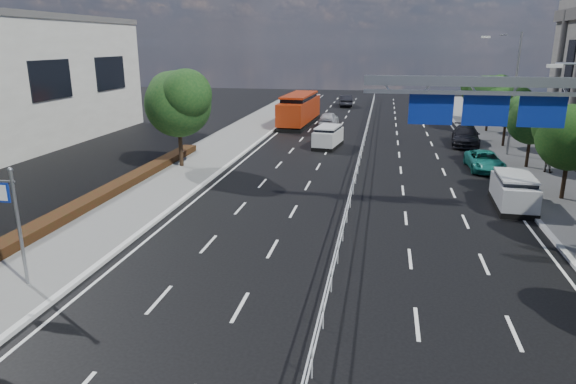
# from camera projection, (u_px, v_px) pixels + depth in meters

# --- Properties ---
(ground) EXTENTS (160.00, 160.00, 0.00)m
(ground) POSITION_uv_depth(u_px,v_px,m) (326.00, 315.00, 16.17)
(ground) COLOR black
(ground) RESTS_ON ground
(sidewalk_near) EXTENTS (5.00, 140.00, 0.14)m
(sidewalk_near) POSITION_uv_depth(u_px,v_px,m) (3.00, 283.00, 18.17)
(sidewalk_near) COLOR slate
(sidewalk_near) RESTS_ON ground
(kerb_near) EXTENTS (0.25, 140.00, 0.15)m
(kerb_near) POSITION_uv_depth(u_px,v_px,m) (67.00, 289.00, 17.73)
(kerb_near) COLOR silver
(kerb_near) RESTS_ON ground
(median_fence) EXTENTS (0.05, 85.00, 1.02)m
(median_fence) POSITION_uv_depth(u_px,v_px,m) (361.00, 153.00, 37.25)
(median_fence) COLOR silver
(median_fence) RESTS_ON ground
(hedge_near) EXTENTS (1.00, 36.00, 0.44)m
(hedge_near) POSITION_uv_depth(u_px,v_px,m) (45.00, 225.00, 23.13)
(hedge_near) COLOR black
(hedge_near) RESTS_ON sidewalk_near
(toilet_sign) EXTENTS (1.62, 0.18, 4.34)m
(toilet_sign) POSITION_uv_depth(u_px,v_px,m) (4.00, 207.00, 17.27)
(toilet_sign) COLOR gray
(toilet_sign) RESTS_ON ground
(overhead_gantry) EXTENTS (10.24, 0.38, 7.45)m
(overhead_gantry) POSITION_uv_depth(u_px,v_px,m) (504.00, 104.00, 22.90)
(overhead_gantry) COLOR gray
(overhead_gantry) RESTS_ON ground
(streetlight_far) EXTENTS (2.78, 2.40, 9.00)m
(streetlight_far) POSITION_uv_depth(u_px,v_px,m) (511.00, 86.00, 37.40)
(streetlight_far) COLOR gray
(streetlight_far) RESTS_ON ground
(near_tree_back) EXTENTS (4.84, 4.51, 6.69)m
(near_tree_back) POSITION_uv_depth(u_px,v_px,m) (179.00, 100.00, 33.93)
(near_tree_back) COLOR black
(near_tree_back) RESTS_ON ground
(far_tree_d) EXTENTS (3.85, 3.59, 5.34)m
(far_tree_d) POSITION_uv_depth(u_px,v_px,m) (573.00, 134.00, 26.82)
(far_tree_d) COLOR black
(far_tree_d) RESTS_ON ground
(far_tree_e) EXTENTS (3.63, 3.38, 5.13)m
(far_tree_e) POSITION_uv_depth(u_px,v_px,m) (534.00, 117.00, 33.94)
(far_tree_e) COLOR black
(far_tree_e) RESTS_ON ground
(far_tree_f) EXTENTS (3.52, 3.28, 5.02)m
(far_tree_f) POSITION_uv_depth(u_px,v_px,m) (508.00, 105.00, 41.03)
(far_tree_f) COLOR black
(far_tree_f) RESTS_ON ground
(far_tree_g) EXTENTS (3.96, 3.69, 5.45)m
(far_tree_g) POSITION_uv_depth(u_px,v_px,m) (491.00, 93.00, 48.03)
(far_tree_g) COLOR black
(far_tree_g) RESTS_ON ground
(far_tree_h) EXTENTS (3.41, 3.18, 4.91)m
(far_tree_h) POSITION_uv_depth(u_px,v_px,m) (477.00, 89.00, 55.21)
(far_tree_h) COLOR black
(far_tree_h) RESTS_ON ground
(white_minivan) EXTENTS (2.27, 4.21, 1.74)m
(white_minivan) POSITION_uv_depth(u_px,v_px,m) (328.00, 137.00, 41.86)
(white_minivan) COLOR black
(white_minivan) RESTS_ON ground
(red_bus) EXTENTS (3.05, 10.77, 3.19)m
(red_bus) POSITION_uv_depth(u_px,v_px,m) (299.00, 109.00, 53.20)
(red_bus) COLOR black
(red_bus) RESTS_ON ground
(near_car_silver) EXTENTS (1.89, 4.22, 1.41)m
(near_car_silver) POSITION_uv_depth(u_px,v_px,m) (329.00, 119.00, 52.95)
(near_car_silver) COLOR #B6B8BE
(near_car_silver) RESTS_ON ground
(near_car_dark) EXTENTS (2.17, 4.72, 1.50)m
(near_car_dark) POSITION_uv_depth(u_px,v_px,m) (345.00, 101.00, 69.00)
(near_car_dark) COLOR black
(near_car_dark) RESTS_ON ground
(silver_minivan) EXTENTS (1.97, 4.31, 1.76)m
(silver_minivan) POSITION_uv_depth(u_px,v_px,m) (514.00, 191.00, 26.52)
(silver_minivan) COLOR black
(silver_minivan) RESTS_ON ground
(parked_car_teal) EXTENTS (2.23, 4.58, 1.25)m
(parked_car_teal) POSITION_uv_depth(u_px,v_px,m) (485.00, 161.00, 34.41)
(parked_car_teal) COLOR #197368
(parked_car_teal) RESTS_ON ground
(parked_car_dark) EXTENTS (2.75, 5.57, 1.56)m
(parked_car_dark) POSITION_uv_depth(u_px,v_px,m) (466.00, 136.00, 42.80)
(parked_car_dark) COLOR black
(parked_car_dark) RESTS_ON ground
(pedestrian_b) EXTENTS (0.94, 0.90, 1.53)m
(pedestrian_b) POSITION_uv_depth(u_px,v_px,m) (548.00, 160.00, 33.28)
(pedestrian_b) COLOR gray
(pedestrian_b) RESTS_ON sidewalk_far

